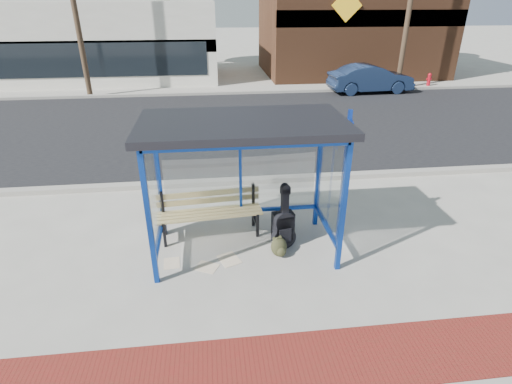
{
  "coord_description": "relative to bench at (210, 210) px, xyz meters",
  "views": [
    {
      "loc": [
        -0.52,
        -6.08,
        4.15
      ],
      "look_at": [
        0.23,
        0.2,
        1.06
      ],
      "focal_mm": 28.0,
      "sensor_mm": 36.0,
      "label": 1
    }
  ],
  "objects": [
    {
      "name": "storefront_white",
      "position": [
        -8.39,
        17.37,
        1.48
      ],
      "size": [
        18.0,
        6.04,
        4.0
      ],
      "color": "silver",
      "rests_on": "ground"
    },
    {
      "name": "newspaper_b",
      "position": [
        -0.09,
        -1.08,
        -0.52
      ],
      "size": [
        0.46,
        0.42,
        0.01
      ],
      "primitive_type": "cube",
      "rotation": [
        0.0,
        0.0,
        -0.47
      ],
      "color": "white",
      "rests_on": "ground"
    },
    {
      "name": "newspaper_a",
      "position": [
        -0.69,
        -0.89,
        -0.52
      ],
      "size": [
        0.3,
        0.36,
        0.01
      ],
      "primitive_type": "cube",
      "rotation": [
        0.0,
        0.0,
        1.65
      ],
      "color": "white",
      "rests_on": "ground"
    },
    {
      "name": "suitcase",
      "position": [
        1.33,
        -0.44,
        -0.21
      ],
      "size": [
        0.42,
        0.31,
        0.67
      ],
      "rotation": [
        0.0,
        0.0,
        0.18
      ],
      "color": "black",
      "rests_on": "ground"
    },
    {
      "name": "far_sidewalk",
      "position": [
        0.61,
        14.38,
        -0.52
      ],
      "size": [
        60.0,
        4.0,
        0.01
      ],
      "primitive_type": "cube",
      "color": "#B2ADA0",
      "rests_on": "ground"
    },
    {
      "name": "guitar_bag",
      "position": [
        1.31,
        -0.64,
        -0.08
      ],
      "size": [
        0.46,
        0.22,
        1.21
      ],
      "rotation": [
        0.0,
        0.0,
        0.21
      ],
      "color": "black",
      "rests_on": "ground"
    },
    {
      "name": "brick_paver_strip",
      "position": [
        0.61,
        -3.22,
        -0.52
      ],
      "size": [
        60.0,
        1.0,
        0.01
      ],
      "primitive_type": "cube",
      "color": "maroon",
      "rests_on": "ground"
    },
    {
      "name": "parked_car",
      "position": [
        7.85,
        12.06,
        0.13
      ],
      "size": [
        4.05,
        1.61,
        1.31
      ],
      "primitive_type": "imported",
      "rotation": [
        0.0,
        0.0,
        1.63
      ],
      "color": "navy",
      "rests_on": "ground"
    },
    {
      "name": "bench",
      "position": [
        0.0,
        0.0,
        0.0
      ],
      "size": [
        1.99,
        0.63,
        0.92
      ],
      "rotation": [
        0.0,
        0.0,
        0.08
      ],
      "color": "black",
      "rests_on": "ground"
    },
    {
      "name": "backpack",
      "position": [
        1.19,
        -0.88,
        -0.35
      ],
      "size": [
        0.35,
        0.33,
        0.36
      ],
      "rotation": [
        0.0,
        0.0,
        0.29
      ],
      "color": "#2F301A",
      "rests_on": "ground"
    },
    {
      "name": "curb_far",
      "position": [
        0.61,
        12.48,
        -0.46
      ],
      "size": [
        60.0,
        0.25,
        0.12
      ],
      "primitive_type": "cube",
      "color": "gray",
      "rests_on": "ground"
    },
    {
      "name": "curb_near",
      "position": [
        0.61,
        2.28,
        -0.46
      ],
      "size": [
        60.0,
        0.25,
        0.12
      ],
      "primitive_type": "cube",
      "color": "gray",
      "rests_on": "ground"
    },
    {
      "name": "sign_post",
      "position": [
        2.41,
        -0.43,
        0.88
      ],
      "size": [
        0.13,
        0.31,
        2.49
      ],
      "rotation": [
        0.0,
        0.0,
        -0.23
      ],
      "color": "#0D2C98",
      "rests_on": "ground"
    },
    {
      "name": "newspaper_c",
      "position": [
        0.3,
        -0.9,
        -0.52
      ],
      "size": [
        0.46,
        0.5,
        0.01
      ],
      "primitive_type": "cube",
      "rotation": [
        0.0,
        0.0,
        1.98
      ],
      "color": "white",
      "rests_on": "ground"
    },
    {
      "name": "street_asphalt",
      "position": [
        0.61,
        7.38,
        -0.52
      ],
      "size": [
        60.0,
        10.0,
        0.0
      ],
      "primitive_type": "cube",
      "color": "black",
      "rests_on": "ground"
    },
    {
      "name": "fire_hydrant",
      "position": [
        11.51,
        13.26,
        -0.17
      ],
      "size": [
        0.29,
        0.19,
        0.65
      ],
      "rotation": [
        0.0,
        0.0,
        0.11
      ],
      "color": "#B40C1A",
      "rests_on": "ground"
    },
    {
      "name": "ground",
      "position": [
        0.61,
        -0.62,
        -0.52
      ],
      "size": [
        120.0,
        120.0,
        0.0
      ],
      "primitive_type": "plane",
      "color": "#B2ADA0",
      "rests_on": "ground"
    },
    {
      "name": "bus_shelter",
      "position": [
        0.61,
        -0.55,
        1.55
      ],
      "size": [
        3.3,
        1.8,
        2.42
      ],
      "color": "navy",
      "rests_on": "ground"
    },
    {
      "name": "storefront_brown",
      "position": [
        8.61,
        17.88,
        2.68
      ],
      "size": [
        10.0,
        7.08,
        6.4
      ],
      "color": "#59331E",
      "rests_on": "ground"
    }
  ]
}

